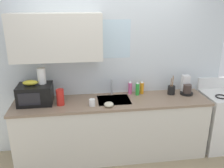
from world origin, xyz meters
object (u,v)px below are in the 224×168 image
Objects in this scene: dish_soap_bottle_green at (137,89)px; mug_white at (92,103)px; dish_soap_bottle_pink at (130,88)px; paper_towel_roll at (42,76)px; small_bowl at (109,104)px; microwave at (35,94)px; coffee_maker at (186,87)px; banana_bunch at (30,83)px; utensil_crock at (171,90)px; dish_soap_bottle_orange at (142,87)px; cereal_canister at (60,97)px; stove_range at (220,120)px.

dish_soap_bottle_green is 2.26× the size of mug_white.
dish_soap_bottle_pink is 0.12m from dish_soap_bottle_green.
mug_white is at bearing -19.84° from paper_towel_roll.
microwave is at bearing 165.85° from small_bowl.
coffee_maker is at bearing 0.23° from paper_towel_roll.
banana_bunch is at bearing -173.16° from dish_soap_bottle_pink.
dish_soap_bottle_green is at bearing 2.53° from paper_towel_roll.
utensil_crock is (0.52, -0.04, -0.03)m from dish_soap_bottle_green.
cereal_canister is (-1.20, -0.26, 0.02)m from dish_soap_bottle_orange.
small_bowl is at bearing -15.26° from mug_white.
coffee_maker reaches higher than dish_soap_bottle_orange.
cereal_canister is (0.34, -0.10, -0.02)m from microwave.
utensil_crock is at bearing 171.82° from stove_range.
banana_bunch reaches higher than coffee_maker.
dish_soap_bottle_orange is (0.08, 0.05, -0.00)m from dish_soap_bottle_green.
small_bowl is (-0.48, -0.36, -0.07)m from dish_soap_bottle_green.
paper_towel_roll is 0.78m from mug_white.
small_bowl is at bearing -173.57° from stove_range.
paper_towel_roll is at bearing 160.16° from mug_white.
coffee_maker reaches higher than dish_soap_bottle_pink.
paper_towel_roll reaches higher than microwave.
banana_bunch is at bearing 166.88° from mug_white.
cereal_canister is at bearing -167.83° from dish_soap_bottle_orange.
utensil_crock is (-0.81, 0.12, 0.51)m from stove_range.
stove_range is 2.51m from cereal_canister.
banana_bunch is 0.68× the size of utensil_crock.
paper_towel_roll reaches higher than dish_soap_bottle_green.
paper_towel_roll is 1.69× the size of small_bowl.
stove_range is at bearing -9.41° from dish_soap_bottle_orange.
stove_range is at bearing -8.62° from dish_soap_bottle_pink.
dish_soap_bottle_pink reaches higher than small_bowl.
cereal_canister is 0.67m from small_bowl.
banana_bunch is at bearing -161.57° from paper_towel_roll.
utensil_crock is at bearing 17.80° from small_bowl.
paper_towel_roll reaches higher than utensil_crock.
stove_range is at bearing -6.73° from dish_soap_bottle_green.
microwave is 1.47m from dish_soap_bottle_green.
banana_bunch is (-0.05, 0.00, 0.17)m from microwave.
paper_towel_roll is at bearing 27.17° from microwave.
mug_white is (0.67, -0.24, -0.33)m from paper_towel_roll.
paper_towel_roll is 0.75× the size of utensil_crock.
microwave reaches higher than cereal_canister.
dish_soap_bottle_pink is at bearing 14.74° from cereal_canister.
stove_range is 2.85m from microwave.
coffee_maker is 1.33× the size of dish_soap_bottle_pink.
dish_soap_bottle_green is at bearing 10.60° from cereal_canister.
paper_towel_roll is 2.13m from coffee_maker.
dish_soap_bottle_pink is 0.70m from mug_white.
paper_towel_roll is 1.39m from dish_soap_bottle_green.
coffee_maker is at bearing -8.67° from dish_soap_bottle_orange.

